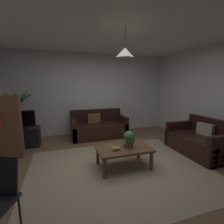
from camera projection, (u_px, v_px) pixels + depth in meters
The scene contains 19 objects.
floor at pixel (116, 165), 3.32m from camera, with size 5.20×4.90×0.02m, color brown.
rug at pixel (120, 169), 3.13m from camera, with size 3.38×2.70×0.01m, color tan.
wall_back at pixel (92, 94), 5.43m from camera, with size 5.32×0.06×2.63m, color silver.
wall_right at pixel (220, 98), 3.89m from camera, with size 0.06×4.90×2.63m, color silver.
ceiling at pixel (117, 27), 2.88m from camera, with size 5.20×4.90×0.02m, color white.
window_pane at pixel (97, 99), 5.48m from camera, with size 1.50×0.01×0.98m, color white.
couch_under_window at pixel (98, 128), 5.13m from camera, with size 1.67×0.88×0.82m.
couch_right_side at pixel (200, 142), 3.86m from camera, with size 0.88×1.40×0.82m.
coffee_table at pixel (124, 150), 3.18m from camera, with size 1.04×0.66×0.41m.
book_on_table_0 at pixel (116, 150), 3.04m from camera, with size 0.14×0.10×0.02m, color #387247.
book_on_table_1 at pixel (115, 149), 3.02m from camera, with size 0.14×0.09×0.02m, color beige.
book_on_table_2 at pixel (116, 148), 3.02m from camera, with size 0.14×0.11×0.02m, color gold.
remote_on_table_0 at pixel (129, 145), 3.24m from camera, with size 0.05×0.16×0.02m, color black.
potted_plant_on_table at pixel (129, 138), 3.14m from camera, with size 0.22×0.22×0.33m.
tv_stand at pixel (21, 138), 4.25m from camera, with size 0.90×0.44×0.50m, color black.
tv at pixel (20, 120), 4.15m from camera, with size 0.74×0.16×0.47m.
potted_palm_corner at pixel (19, 116), 4.56m from camera, with size 0.92×0.93×1.54m.
bookshelf_corner at pixel (3, 128), 3.50m from camera, with size 0.70×0.31×1.40m.
pendant_lamp at pixel (125, 53), 2.87m from camera, with size 0.34×0.34×0.53m.
Camera 1 is at (-1.03, -2.92, 1.62)m, focal length 25.99 mm.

